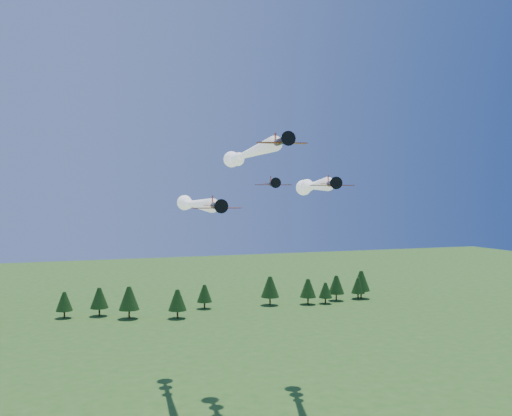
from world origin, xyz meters
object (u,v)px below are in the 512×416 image
object	(u,v)px
plane_lead	(247,154)
plane_left	(194,204)
plane_slot	(273,183)
plane_right	(312,186)

from	to	relation	value
plane_lead	plane_left	size ratio (longest dim) A/B	0.96
plane_lead	plane_left	distance (m)	17.67
plane_slot	plane_left	bearing A→B (deg)	123.98
plane_right	plane_left	bearing A→B (deg)	177.08
plane_lead	plane_right	size ratio (longest dim) A/B	1.23
plane_left	plane_slot	world-z (taller)	plane_slot
plane_left	plane_right	bearing A→B (deg)	-14.13
plane_left	plane_slot	size ratio (longest dim) A/B	6.90
plane_lead	plane_left	xyz separation A→B (m)	(-8.24, 11.86, -10.18)
plane_right	plane_slot	size ratio (longest dim) A/B	5.41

